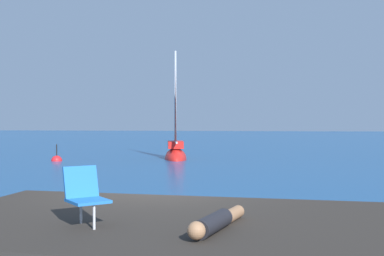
{
  "coord_description": "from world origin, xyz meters",
  "views": [
    {
      "loc": [
        1.97,
        -10.23,
        2.15
      ],
      "look_at": [
        -0.9,
        13.1,
        1.73
      ],
      "focal_mm": 47.28,
      "sensor_mm": 36.0,
      "label": 1
    }
  ],
  "objects_px": {
    "beach_chair": "(85,193)",
    "marker_buoy": "(57,161)",
    "sailboat_near": "(176,152)",
    "person_sunbather": "(216,222)"
  },
  "relations": [
    {
      "from": "beach_chair",
      "to": "marker_buoy",
      "type": "bearing_deg",
      "value": 162.61
    },
    {
      "from": "marker_buoy",
      "to": "person_sunbather",
      "type": "bearing_deg",
      "value": -62.38
    },
    {
      "from": "sailboat_near",
      "to": "person_sunbather",
      "type": "bearing_deg",
      "value": 179.61
    },
    {
      "from": "sailboat_near",
      "to": "marker_buoy",
      "type": "relative_size",
      "value": 5.69
    },
    {
      "from": "person_sunbather",
      "to": "beach_chair",
      "type": "bearing_deg",
      "value": 101.92
    },
    {
      "from": "beach_chair",
      "to": "marker_buoy",
      "type": "distance_m",
      "value": 19.73
    },
    {
      "from": "person_sunbather",
      "to": "marker_buoy",
      "type": "xyz_separation_m",
      "value": [
        -9.54,
        18.24,
        -0.81
      ]
    },
    {
      "from": "person_sunbather",
      "to": "marker_buoy",
      "type": "relative_size",
      "value": 1.52
    },
    {
      "from": "sailboat_near",
      "to": "beach_chair",
      "type": "bearing_deg",
      "value": 174.63
    },
    {
      "from": "beach_chair",
      "to": "sailboat_near",
      "type": "bearing_deg",
      "value": 144.85
    }
  ]
}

